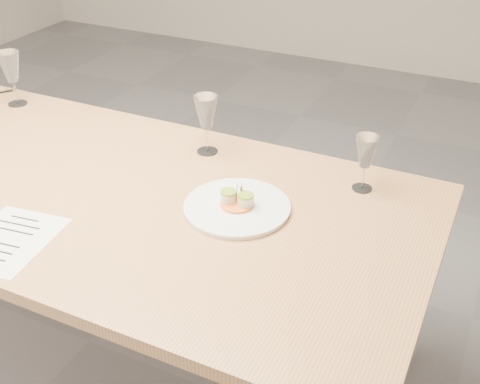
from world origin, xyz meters
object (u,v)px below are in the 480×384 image
at_px(recipe_sheet, 8,240).
at_px(wine_glass_3, 366,153).
at_px(dinner_plate, 237,206).
at_px(wine_glass_2, 206,114).
at_px(wine_glass_1, 10,68).
at_px(dining_table, 61,192).

distance_m(recipe_sheet, wine_glass_3, 1.06).
xyz_separation_m(dinner_plate, wine_glass_2, (-0.25, 0.28, 0.13)).
xyz_separation_m(recipe_sheet, wine_glass_3, (0.80, 0.68, 0.13)).
height_order(wine_glass_2, wine_glass_3, wine_glass_2).
relative_size(dinner_plate, wine_glass_1, 1.45).
bearing_deg(wine_glass_3, dinner_plate, -137.43).
height_order(dining_table, wine_glass_3, wine_glass_3).
bearing_deg(recipe_sheet, wine_glass_1, 124.35).
bearing_deg(wine_glass_1, dinner_plate, -15.54).
height_order(dinner_plate, wine_glass_2, wine_glass_2).
height_order(recipe_sheet, wine_glass_3, wine_glass_3).
height_order(dining_table, recipe_sheet, recipe_sheet).
height_order(wine_glass_1, wine_glass_2, wine_glass_1).
bearing_deg(wine_glass_2, dining_table, -136.05).
relative_size(dinner_plate, wine_glass_2, 1.53).
distance_m(dinner_plate, recipe_sheet, 0.64).
height_order(dining_table, wine_glass_1, wine_glass_1).
relative_size(dining_table, recipe_sheet, 7.68).
bearing_deg(dinner_plate, wine_glass_2, 131.60).
xyz_separation_m(wine_glass_2, wine_glass_3, (0.55, -0.01, -0.02)).
xyz_separation_m(dining_table, wine_glass_2, (0.36, 0.35, 0.21)).
distance_m(wine_glass_1, wine_glass_2, 0.89).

